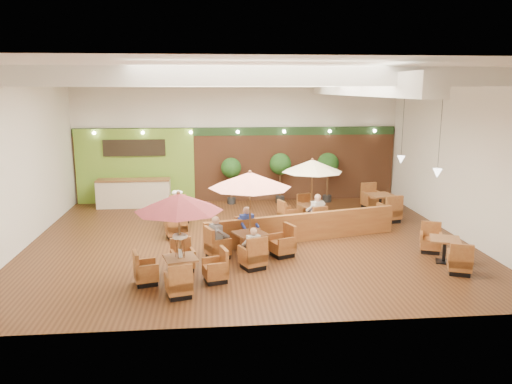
{
  "coord_description": "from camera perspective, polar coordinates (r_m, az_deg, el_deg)",
  "views": [
    {
      "loc": [
        -1.18,
        -15.63,
        4.88
      ],
      "look_at": [
        0.3,
        0.5,
        1.5
      ],
      "focal_mm": 35.0,
      "sensor_mm": 36.0,
      "label": 1
    }
  ],
  "objects": [
    {
      "name": "table_1",
      "position": [
        14.33,
        -0.69,
        -0.74
      ],
      "size": [
        2.71,
        2.71,
        2.6
      ],
      "rotation": [
        0.0,
        0.0,
        0.39
      ],
      "color": "brown",
      "rests_on": "ground"
    },
    {
      "name": "table_0",
      "position": [
        12.58,
        -8.76,
        -3.29
      ],
      "size": [
        2.45,
        2.45,
        2.4
      ],
      "rotation": [
        0.0,
        0.0,
        0.26
      ],
      "color": "brown",
      "rests_on": "ground"
    },
    {
      "name": "diner_3",
      "position": [
        17.54,
        6.92,
        -1.97
      ],
      "size": [
        0.41,
        0.39,
        0.74
      ],
      "rotation": [
        0.0,
        0.0,
        0.41
      ],
      "color": "#253DA4",
      "rests_on": "ground"
    },
    {
      "name": "diner_4",
      "position": [
        17.53,
        6.93,
        -1.87
      ],
      "size": [
        0.46,
        0.45,
        0.83
      ],
      "rotation": [
        0.0,
        0.0,
        0.49
      ],
      "color": "silver",
      "rests_on": "ground"
    },
    {
      "name": "booth_divider",
      "position": [
        16.27,
        5.45,
        -4.04
      ],
      "size": [
        6.46,
        1.88,
        0.92
      ],
      "primitive_type": "cube",
      "rotation": [
        0.0,
        0.0,
        0.26
      ],
      "color": "brown",
      "rests_on": "ground"
    },
    {
      "name": "topiary_1",
      "position": [
        21.4,
        2.8,
        2.99
      ],
      "size": [
        0.93,
        0.93,
        2.17
      ],
      "color": "black",
      "rests_on": "ground"
    },
    {
      "name": "room",
      "position": [
        16.96,
        -0.4,
        7.55
      ],
      "size": [
        14.04,
        14.0,
        5.52
      ],
      "color": "#381E0F",
      "rests_on": "ground"
    },
    {
      "name": "diner_1",
      "position": [
        15.49,
        -0.96,
        -3.6
      ],
      "size": [
        0.46,
        0.44,
        0.83
      ],
      "rotation": [
        0.0,
        0.0,
        3.61
      ],
      "color": "#253DA4",
      "rests_on": "ground"
    },
    {
      "name": "service_counter",
      "position": [
        21.42,
        -13.78,
        -0.13
      ],
      "size": [
        3.0,
        0.75,
        1.18
      ],
      "color": "beige",
      "rests_on": "ground"
    },
    {
      "name": "table_5",
      "position": [
        20.11,
        14.0,
        -1.45
      ],
      "size": [
        1.11,
        2.9,
        1.05
      ],
      "rotation": [
        0.0,
        0.0,
        0.21
      ],
      "color": "brown",
      "rests_on": "ground"
    },
    {
      "name": "diner_0",
      "position": [
        13.69,
        -0.36,
        -5.87
      ],
      "size": [
        0.39,
        0.36,
        0.72
      ],
      "rotation": [
        0.0,
        0.0,
        0.32
      ],
      "color": "silver",
      "rests_on": "ground"
    },
    {
      "name": "table_2",
      "position": [
        18.17,
        6.26,
        1.79
      ],
      "size": [
        2.36,
        2.5,
        2.42
      ],
      "rotation": [
        0.0,
        0.0,
        0.34
      ],
      "color": "brown",
      "rests_on": "ground"
    },
    {
      "name": "table_4",
      "position": [
        15.26,
        20.72,
        -6.3
      ],
      "size": [
        1.05,
        2.57,
        0.9
      ],
      "rotation": [
        0.0,
        0.0,
        -0.38
      ],
      "color": "brown",
      "rests_on": "ground"
    },
    {
      "name": "diner_2",
      "position": [
        14.54,
        -4.42,
        -4.7
      ],
      "size": [
        0.44,
        0.46,
        0.81
      ],
      "rotation": [
        0.0,
        0.0,
        5.22
      ],
      "color": "gray",
      "rests_on": "ground"
    },
    {
      "name": "table_3",
      "position": [
        17.68,
        -8.93,
        -2.72
      ],
      "size": [
        1.09,
        2.77,
        1.56
      ],
      "rotation": [
        0.0,
        0.0,
        0.26
      ],
      "color": "brown",
      "rests_on": "ground"
    },
    {
      "name": "topiary_0",
      "position": [
        21.23,
        -2.86,
        2.57
      ],
      "size": [
        0.86,
        0.86,
        2.0
      ],
      "color": "black",
      "rests_on": "ground"
    },
    {
      "name": "topiary_2",
      "position": [
        21.78,
        8.22,
        3.02
      ],
      "size": [
        0.93,
        0.93,
        2.16
      ],
      "color": "black",
      "rests_on": "ground"
    }
  ]
}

